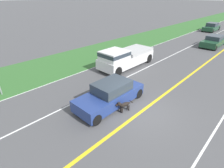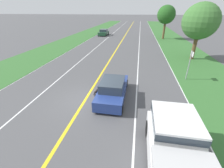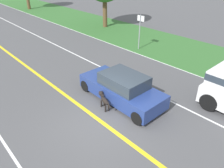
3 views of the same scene
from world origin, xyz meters
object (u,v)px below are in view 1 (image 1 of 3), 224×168
at_px(pickup_truck, 125,57).
at_px(car_trailing_near, 214,41).
at_px(ego_car, 110,94).
at_px(dog, 123,105).
at_px(car_trailing_mid, 211,27).

relative_size(pickup_truck, car_trailing_near, 1.20).
height_order(ego_car, dog, ego_car).
distance_m(ego_car, dog, 1.10).
relative_size(car_trailing_near, car_trailing_mid, 1.05).
relative_size(ego_car, car_trailing_mid, 0.99).
bearing_deg(car_trailing_near, car_trailing_mid, -72.03).
relative_size(ego_car, dog, 3.88).
height_order(car_trailing_near, car_trailing_mid, car_trailing_mid).
bearing_deg(car_trailing_near, dog, 92.40).
bearing_deg(car_trailing_near, pickup_truck, 74.88).
relative_size(pickup_truck, car_trailing_mid, 1.26).
xyz_separation_m(pickup_truck, car_trailing_mid, (-0.06, -24.00, -0.27)).
relative_size(dog, pickup_truck, 0.20).
relative_size(dog, car_trailing_mid, 0.25).
bearing_deg(ego_car, car_trailing_mid, -83.74).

